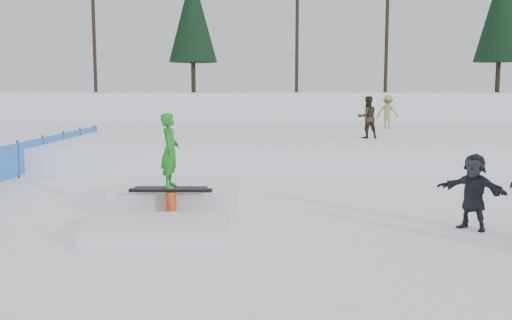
{
  "coord_description": "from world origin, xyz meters",
  "views": [
    {
      "loc": [
        0.64,
        -9.8,
        2.55
      ],
      "look_at": [
        0.5,
        2.0,
        1.1
      ],
      "focal_mm": 40.0,
      "sensor_mm": 36.0,
      "label": 1
    }
  ],
  "objects_px": {
    "walker_ygreen": "(388,112)",
    "spectator_dark": "(473,192)",
    "safety_fence": "(18,159)",
    "walker_olive": "(367,117)",
    "jib_rail_feature": "(176,201)"
  },
  "relations": [
    {
      "from": "safety_fence",
      "to": "walker_olive",
      "type": "xyz_separation_m",
      "value": [
        10.96,
        4.47,
        1.02
      ]
    },
    {
      "from": "walker_ygreen",
      "to": "spectator_dark",
      "type": "relative_size",
      "value": 1.09
    },
    {
      "from": "safety_fence",
      "to": "walker_ygreen",
      "type": "height_order",
      "value": "walker_ygreen"
    },
    {
      "from": "jib_rail_feature",
      "to": "walker_ygreen",
      "type": "bearing_deg",
      "value": 63.19
    },
    {
      "from": "safety_fence",
      "to": "walker_ygreen",
      "type": "bearing_deg",
      "value": 37.33
    },
    {
      "from": "safety_fence",
      "to": "spectator_dark",
      "type": "height_order",
      "value": "spectator_dark"
    },
    {
      "from": "walker_olive",
      "to": "spectator_dark",
      "type": "bearing_deg",
      "value": 77.63
    },
    {
      "from": "walker_olive",
      "to": "walker_ygreen",
      "type": "height_order",
      "value": "walker_olive"
    },
    {
      "from": "walker_olive",
      "to": "spectator_dark",
      "type": "height_order",
      "value": "walker_olive"
    },
    {
      "from": "walker_olive",
      "to": "jib_rail_feature",
      "type": "relative_size",
      "value": 0.35
    },
    {
      "from": "safety_fence",
      "to": "spectator_dark",
      "type": "relative_size",
      "value": 11.37
    },
    {
      "from": "safety_fence",
      "to": "walker_ygreen",
      "type": "relative_size",
      "value": 10.46
    },
    {
      "from": "safety_fence",
      "to": "spectator_dark",
      "type": "xyz_separation_m",
      "value": [
        11.0,
        -6.08,
        0.15
      ]
    },
    {
      "from": "walker_olive",
      "to": "spectator_dark",
      "type": "relative_size",
      "value": 1.09
    },
    {
      "from": "walker_ygreen",
      "to": "spectator_dark",
      "type": "bearing_deg",
      "value": 107.9
    }
  ]
}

